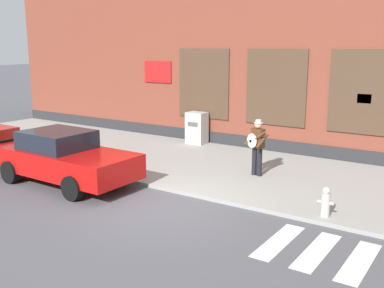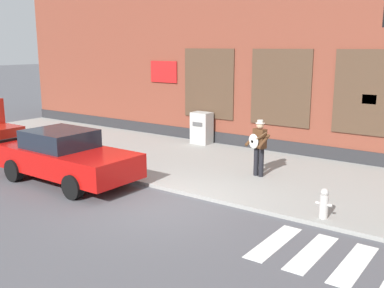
{
  "view_description": "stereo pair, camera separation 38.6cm",
  "coord_description": "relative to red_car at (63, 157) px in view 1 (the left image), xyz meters",
  "views": [
    {
      "loc": [
        6.51,
        -8.4,
        3.91
      ],
      "look_at": [
        0.01,
        1.28,
        1.36
      ],
      "focal_mm": 42.0,
      "sensor_mm": 36.0,
      "label": 1
    },
    {
      "loc": [
        6.83,
        -8.18,
        3.91
      ],
      "look_at": [
        0.01,
        1.28,
        1.36
      ],
      "focal_mm": 42.0,
      "sensor_mm": 36.0,
      "label": 2
    }
  ],
  "objects": [
    {
      "name": "ground_plane",
      "position": [
        3.59,
        0.05,
        -0.77
      ],
      "size": [
        160.0,
        160.0,
        0.0
      ],
      "primitive_type": "plane",
      "color": "#4C4C51"
    },
    {
      "name": "building_backdrop",
      "position": [
        3.59,
        8.77,
        2.9
      ],
      "size": [
        28.0,
        4.06,
        7.34
      ],
      "color": "brown",
      "rests_on": "ground"
    },
    {
      "name": "utility_box",
      "position": [
        0.47,
        6.33,
        -0.04
      ],
      "size": [
        0.76,
        0.59,
        1.25
      ],
      "color": "#ADADA8",
      "rests_on": "sidewalk"
    },
    {
      "name": "sidewalk",
      "position": [
        3.59,
        3.91,
        -0.72
      ],
      "size": [
        28.0,
        5.75,
        0.1
      ],
      "color": "gray",
      "rests_on": "ground"
    },
    {
      "name": "red_car",
      "position": [
        0.0,
        0.0,
        0.0
      ],
      "size": [
        4.62,
        2.02,
        1.53
      ],
      "color": "#B20F0C",
      "rests_on": "ground"
    },
    {
      "name": "busker",
      "position": [
        4.44,
        3.52,
        0.3
      ],
      "size": [
        0.72,
        0.63,
        1.7
      ],
      "color": "black",
      "rests_on": "sidewalk"
    },
    {
      "name": "fire_hydrant",
      "position": [
        7.23,
        1.38,
        -0.32
      ],
      "size": [
        0.38,
        0.2,
        0.7
      ],
      "color": "#B2ADA8",
      "rests_on": "sidewalk"
    }
  ]
}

